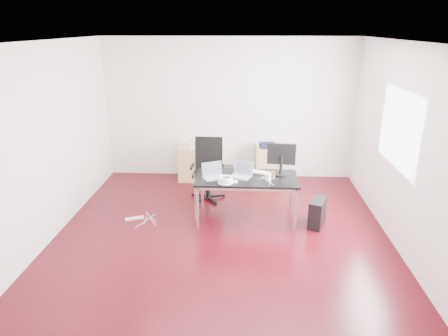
# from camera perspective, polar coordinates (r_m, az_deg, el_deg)

# --- Properties ---
(room_shell) EXTENTS (5.00, 5.00, 5.00)m
(room_shell) POSITION_cam_1_polar(r_m,az_deg,el_deg) (5.65, 0.06, 3.40)
(room_shell) COLOR #36060D
(room_shell) RESTS_ON ground
(desk) EXTENTS (1.60, 0.80, 0.73)m
(desk) POSITION_cam_1_polar(r_m,az_deg,el_deg) (6.32, 3.27, -1.78)
(desk) COLOR black
(desk) RESTS_ON ground
(office_chair) EXTENTS (0.50, 0.51, 1.08)m
(office_chair) POSITION_cam_1_polar(r_m,az_deg,el_deg) (7.18, -2.32, 0.30)
(office_chair) COLOR black
(office_chair) RESTS_ON ground
(filing_cabinet_left) EXTENTS (0.50, 0.50, 0.70)m
(filing_cabinet_left) POSITION_cam_1_polar(r_m,az_deg,el_deg) (8.16, -4.64, 0.77)
(filing_cabinet_left) COLOR tan
(filing_cabinet_left) RESTS_ON ground
(filing_cabinet_right) EXTENTS (0.50, 0.50, 0.70)m
(filing_cabinet_right) POSITION_cam_1_polar(r_m,az_deg,el_deg) (8.10, 6.35, 0.57)
(filing_cabinet_right) COLOR tan
(filing_cabinet_right) RESTS_ON ground
(pc_tower) EXTENTS (0.35, 0.49, 0.44)m
(pc_tower) POSITION_cam_1_polar(r_m,az_deg,el_deg) (6.47, 13.17, -6.21)
(pc_tower) COLOR black
(pc_tower) RESTS_ON ground
(wastebasket) EXTENTS (0.26, 0.26, 0.28)m
(wastebasket) POSITION_cam_1_polar(r_m,az_deg,el_deg) (8.18, 0.50, -0.67)
(wastebasket) COLOR black
(wastebasket) RESTS_ON ground
(power_strip) EXTENTS (0.30, 0.16, 0.04)m
(power_strip) POSITION_cam_1_polar(r_m,az_deg,el_deg) (6.72, -12.66, -7.05)
(power_strip) COLOR white
(power_strip) RESTS_ON ground
(laptop_left) EXTENTS (0.41, 0.37, 0.23)m
(laptop_left) POSITION_cam_1_polar(r_m,az_deg,el_deg) (6.26, -1.53, -0.92)
(laptop_left) COLOR silver
(laptop_left) RESTS_ON desk
(laptop_right) EXTENTS (0.41, 0.37, 0.23)m
(laptop_right) POSITION_cam_1_polar(r_m,az_deg,el_deg) (6.31, 2.56, -0.75)
(laptop_right) COLOR silver
(laptop_right) RESTS_ON desk
(monitor) EXTENTS (0.45, 0.26, 0.51)m
(monitor) POSITION_cam_1_polar(r_m,az_deg,el_deg) (6.40, 8.19, 1.52)
(monitor) COLOR black
(monitor) RESTS_ON desk
(keyboard) EXTENTS (0.46, 0.29, 0.02)m
(keyboard) POSITION_cam_1_polar(r_m,az_deg,el_deg) (6.52, 4.54, -0.53)
(keyboard) COLOR white
(keyboard) RESTS_ON desk
(cup_white) EXTENTS (0.10, 0.10, 0.12)m
(cup_white) POSITION_cam_1_polar(r_m,az_deg,el_deg) (6.18, 6.37, -1.26)
(cup_white) COLOR white
(cup_white) RESTS_ON desk
(cup_brown) EXTENTS (0.10, 0.10, 0.10)m
(cup_brown) POSITION_cam_1_polar(r_m,az_deg,el_deg) (6.31, 6.95, -0.94)
(cup_brown) COLOR brown
(cup_brown) RESTS_ON desk
(cable_coil) EXTENTS (0.24, 0.24, 0.11)m
(cable_coil) POSITION_cam_1_polar(r_m,az_deg,el_deg) (6.03, 0.21, -1.77)
(cable_coil) COLOR white
(cable_coil) RESTS_ON desk
(power_adapter) EXTENTS (0.09, 0.09, 0.03)m
(power_adapter) POSITION_cam_1_polar(r_m,az_deg,el_deg) (6.09, 1.59, -1.95)
(power_adapter) COLOR white
(power_adapter) RESTS_ON desk
(speaker) EXTENTS (0.11, 0.10, 0.18)m
(speaker) POSITION_cam_1_polar(r_m,az_deg,el_deg) (8.00, -4.61, 3.69)
(speaker) COLOR #9E9E9E
(speaker) RESTS_ON filing_cabinet_left
(navy_garment) EXTENTS (0.33, 0.27, 0.09)m
(navy_garment) POSITION_cam_1_polar(r_m,az_deg,el_deg) (7.97, 6.27, 3.23)
(navy_garment) COLOR black
(navy_garment) RESTS_ON filing_cabinet_right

